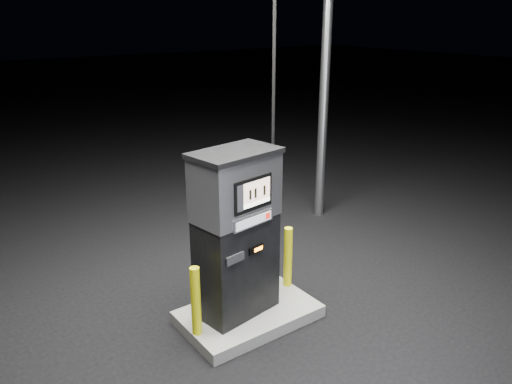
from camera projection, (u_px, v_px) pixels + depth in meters
ground at (249, 319)px, 6.06m from camera, size 80.00×80.00×0.00m
pump_island at (249, 314)px, 6.04m from camera, size 1.60×1.00×0.15m
fuel_dispenser at (236, 233)px, 5.65m from camera, size 1.13×0.72×4.10m
bollard_left at (196, 301)px, 5.42m from camera, size 0.13×0.13×0.82m
bollard_right at (288, 257)px, 6.41m from camera, size 0.14×0.14×0.81m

